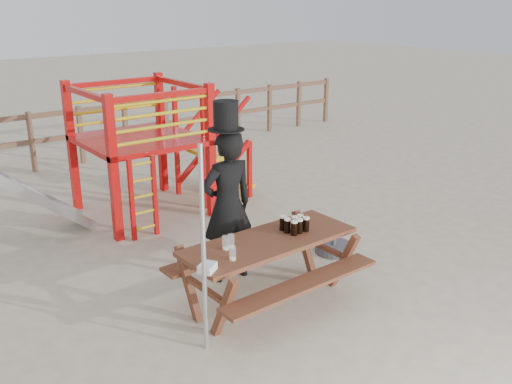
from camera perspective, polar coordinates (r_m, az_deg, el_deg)
name	(u,v)px	position (r m, az deg, el deg)	size (l,w,h in m)	color
ground	(273,306)	(6.57, 1.75, -11.32)	(60.00, 60.00, 0.00)	beige
back_fence	(56,132)	(12.23, -19.36, 5.69)	(15.09, 0.09, 1.20)	brown
playground_fort	(136,149)	(9.08, -11.90, 4.25)	(4.71, 1.84, 2.10)	#B80C0C
picnic_table	(269,263)	(6.43, 1.32, -7.09)	(2.04, 1.43, 0.78)	brown
man_with_hat	(227,202)	(6.80, -2.88, -1.04)	(0.71, 0.49, 2.21)	black
metal_pole	(204,252)	(5.38, -5.26, -6.03)	(0.05, 0.05, 2.09)	#B2B2B7
parasol_base	(334,248)	(7.90, 7.76, -5.56)	(0.51, 0.51, 0.21)	#3E3E44
paper_bag	(207,268)	(5.60, -4.89, -7.55)	(0.18, 0.14, 0.08)	white
stout_pints	(295,224)	(6.48, 3.91, -3.26)	(0.27, 0.27, 0.17)	black
empty_glasses	(230,246)	(5.97, -2.65, -5.42)	(0.23, 0.33, 0.15)	silver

